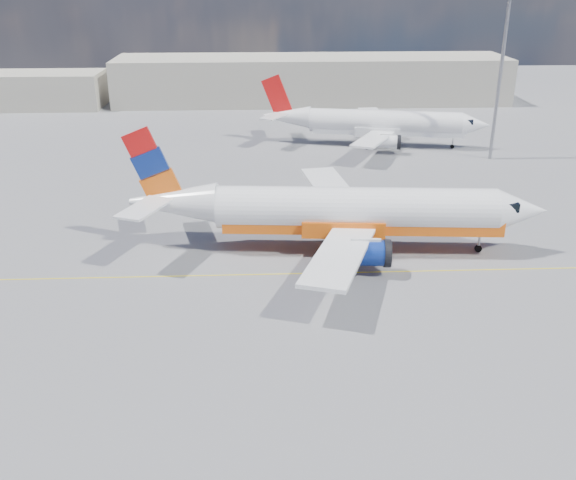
{
  "coord_description": "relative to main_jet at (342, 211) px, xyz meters",
  "views": [
    {
      "loc": [
        -4.79,
        -43.0,
        22.42
      ],
      "look_at": [
        -2.69,
        1.67,
        3.5
      ],
      "focal_mm": 40.0,
      "sensor_mm": 36.0,
      "label": 1
    }
  ],
  "objects": [
    {
      "name": "ground",
      "position": [
        -2.18,
        -7.53,
        -3.59
      ],
      "size": [
        240.0,
        240.0,
        0.0
      ],
      "primitive_type": "plane",
      "color": "slate",
      "rests_on": "ground"
    },
    {
      "name": "main_jet",
      "position": [
        0.0,
        0.0,
        0.0
      ],
      "size": [
        35.57,
        28.05,
        10.78
      ],
      "rotation": [
        0.0,
        0.0,
        -0.08
      ],
      "color": "white",
      "rests_on": "ground"
    },
    {
      "name": "terminal_annex",
      "position": [
        -47.18,
        64.47,
        -0.59
      ],
      "size": [
        26.0,
        10.0,
        6.0
      ],
      "primitive_type": "cube",
      "color": "beige",
      "rests_on": "ground"
    },
    {
      "name": "floodlight_mast",
      "position": [
        22.64,
        27.94,
        8.64
      ],
      "size": [
        1.49,
        1.49,
        20.41
      ],
      "color": "gray",
      "rests_on": "ground"
    },
    {
      "name": "traffic_cone",
      "position": [
        -2.62,
        -3.96,
        -3.32
      ],
      "size": [
        0.41,
        0.41,
        0.57
      ],
      "color": "white",
      "rests_on": "ground"
    },
    {
      "name": "taxi_line",
      "position": [
        -2.18,
        -4.53,
        -3.59
      ],
      "size": [
        70.0,
        0.15,
        0.01
      ],
      "primitive_type": "cube",
      "color": "yellow",
      "rests_on": "ground"
    },
    {
      "name": "second_jet",
      "position": [
        9.25,
        35.22,
        -0.47
      ],
      "size": [
        31.02,
        24.0,
        9.36
      ],
      "rotation": [
        0.0,
        0.0,
        -0.19
      ],
      "color": "white",
      "rests_on": "ground"
    },
    {
      "name": "terminal_main",
      "position": [
        2.82,
        67.47,
        0.41
      ],
      "size": [
        70.0,
        14.0,
        8.0
      ],
      "primitive_type": "cube",
      "color": "beige",
      "rests_on": "ground"
    }
  ]
}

